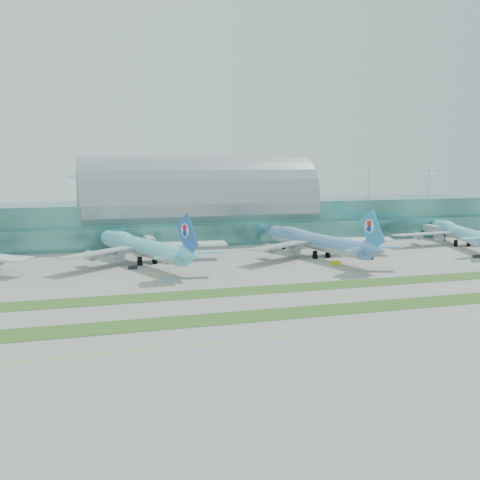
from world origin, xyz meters
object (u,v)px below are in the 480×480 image
object	(u,v)px
airliner_b	(142,246)
airliner_c	(315,240)
terminal	(198,212)
airliner_d	(459,232)

from	to	relation	value
airliner_b	airliner_c	distance (m)	73.50
terminal	airliner_d	xyz separation A→B (m)	(116.60, -58.34, -7.67)
terminal	airliner_b	bearing A→B (deg)	-120.96
airliner_d	airliner_b	bearing A→B (deg)	-161.16
airliner_d	airliner_c	bearing A→B (deg)	-155.20
airliner_b	airliner_d	bearing A→B (deg)	-16.04
airliner_b	airliner_d	world-z (taller)	airliner_b
airliner_b	airliner_c	world-z (taller)	airliner_c
airliner_c	airliner_d	distance (m)	82.46
terminal	airliner_b	world-z (taller)	terminal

